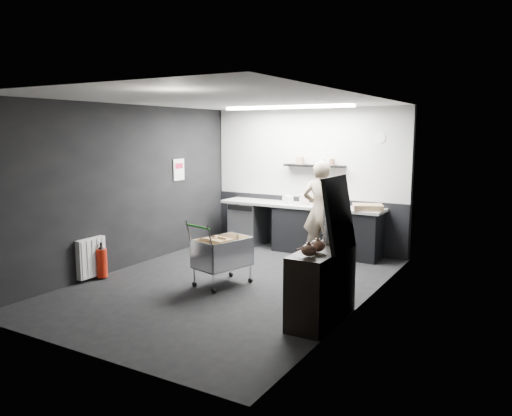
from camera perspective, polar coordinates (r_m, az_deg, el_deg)
The scene contains 22 objects.
floor at distance 7.57m, azimuth -3.02°, elevation -8.62°, with size 5.50×5.50×0.00m, color black.
ceiling at distance 7.24m, azimuth -3.19°, elevation 12.24°, with size 5.50×5.50×0.00m, color silver.
wall_back at distance 9.68m, azimuth 5.89°, elevation 3.32°, with size 5.50×5.50×0.00m, color black.
wall_front at distance 5.23m, azimuth -19.88°, elevation -1.76°, with size 5.50×5.50×0.00m, color black.
wall_left at distance 8.54m, azimuth -14.40°, elevation 2.37°, with size 5.50×5.50×0.00m, color black.
wall_right at distance 6.41m, azimuth 12.01°, elevation 0.42°, with size 5.50×5.50×0.00m, color black.
kitchen_wall_panel at distance 9.63m, azimuth 5.88°, elevation 6.27°, with size 3.95×0.02×1.70m, color beige.
dado_panel at distance 9.78m, azimuth 5.76°, elevation -1.65°, with size 3.95×0.02×1.00m, color black.
floating_shelf at distance 9.46m, azimuth 6.69°, elevation 4.82°, with size 1.20×0.22×0.04m, color black.
wall_clock at distance 9.12m, azimuth 13.99°, elevation 7.81°, with size 0.20×0.20×0.03m, color white.
poster at distance 9.47m, azimuth -8.83°, elevation 4.36°, with size 0.02×0.30×0.40m, color white.
poster_red_band at distance 9.46m, azimuth -8.81°, elevation 4.78°, with size 0.01×0.22×0.10m, color red.
radiator at distance 8.06m, azimuth -18.33°, elevation -5.40°, with size 0.10×0.50×0.60m, color white.
ceiling_strip at distance 8.84m, azimuth 3.56°, elevation 11.40°, with size 2.40×0.20×0.04m, color white.
prep_counter at distance 9.46m, azimuth 5.72°, elevation -2.28°, with size 3.20×0.61×0.90m.
person at distance 8.79m, azimuth 7.40°, elevation -0.32°, with size 0.65×0.42×1.77m, color beige.
shopping_cart at distance 7.40m, azimuth -3.88°, elevation -5.38°, with size 0.72×1.00×0.96m.
sideboard at distance 6.06m, azimuth 7.73°, elevation -7.64°, with size 0.50×1.17×1.75m.
fire_extinguisher at distance 8.09m, azimuth -17.22°, elevation -5.91°, with size 0.17×0.17×0.54m.
cardboard_box at distance 8.91m, azimuth 12.65°, elevation 0.09°, with size 0.50×0.38×0.10m, color #95744F.
pink_tub at distance 9.39m, azimuth 5.54°, elevation 0.97°, with size 0.19×0.19×0.19m, color beige.
white_container at distance 9.48m, azimuth 3.65°, elevation 0.94°, with size 0.17×0.13×0.15m, color white.
Camera 1 is at (3.97, -6.03, 2.26)m, focal length 35.00 mm.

